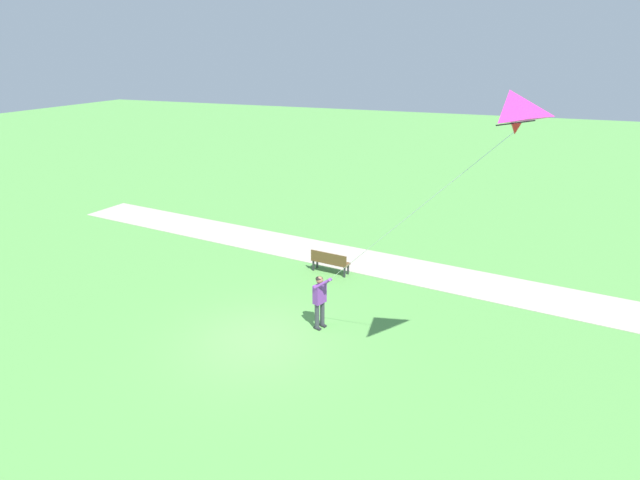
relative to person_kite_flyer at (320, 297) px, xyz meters
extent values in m
plane|color=#569947|center=(1.31, -1.47, -1.05)|extent=(120.00, 120.00, 0.00)
cube|color=#ADA393|center=(-5.39, 0.53, -1.04)|extent=(5.99, 32.07, 0.02)
cube|color=#232328|center=(-0.11, 0.04, -1.02)|extent=(0.19, 0.26, 0.06)
cylinder|color=#383842|center=(-0.12, 0.02, -0.60)|extent=(0.14, 0.14, 0.82)
cube|color=#232328|center=(0.11, -0.05, -1.02)|extent=(0.19, 0.26, 0.06)
cylinder|color=#383842|center=(0.10, -0.07, -0.60)|extent=(0.14, 0.14, 0.82)
cube|color=#753899|center=(-0.01, -0.02, 0.11)|extent=(0.45, 0.35, 0.60)
sphere|color=#996B4C|center=(-0.01, -0.02, 0.57)|extent=(0.22, 0.22, 0.22)
ellipsoid|color=black|center=(-0.01, -0.03, 0.61)|extent=(0.29, 0.29, 0.13)
cylinder|color=#753899|center=(-0.01, 0.22, 0.56)|extent=(0.49, 0.42, 0.43)
cylinder|color=#753899|center=(0.16, 0.15, 0.56)|extent=(0.16, 0.56, 0.43)
sphere|color=#996B4C|center=(0.13, 0.33, 0.69)|extent=(0.10, 0.10, 0.10)
pyramid|color=#E02D9E|center=(1.83, 4.67, 5.92)|extent=(1.36, 1.15, 0.56)
cone|color=red|center=(1.96, 4.87, 5.56)|extent=(0.28, 0.28, 0.22)
cylinder|color=black|center=(1.96, 4.87, 5.67)|extent=(1.03, 0.70, 0.02)
cylinder|color=silver|center=(1.05, 2.60, 3.10)|extent=(1.84, 4.55, 4.82)
cube|color=brown|center=(-3.97, -1.14, -0.60)|extent=(0.61, 1.54, 0.05)
cube|color=brown|center=(-3.78, -1.16, -0.37)|extent=(0.21, 1.49, 0.40)
cube|color=#2D2D33|center=(-4.21, -1.79, -0.82)|extent=(0.07, 0.07, 0.45)
cube|color=#2D2D33|center=(-3.89, -1.83, -0.82)|extent=(0.07, 0.07, 0.45)
cube|color=#2D2D33|center=(-4.06, -0.46, -0.82)|extent=(0.07, 0.07, 0.45)
cube|color=#2D2D33|center=(-3.74, -0.49, -0.82)|extent=(0.07, 0.07, 0.45)
camera|label=1|loc=(12.48, 4.96, 6.98)|focal=27.95mm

